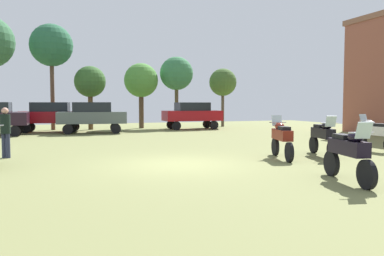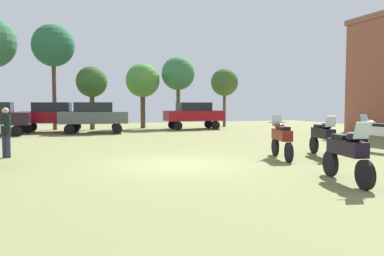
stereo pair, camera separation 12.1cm
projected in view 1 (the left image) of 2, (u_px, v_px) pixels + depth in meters
ground_plane at (178, 165)px, 12.03m from camera, size 44.00×52.00×0.02m
motorcycle_6 at (349, 152)px, 9.24m from camera, size 0.75×2.27×1.51m
motorcycle_8 at (375, 133)px, 15.42m from camera, size 0.62×2.16×1.48m
motorcycle_12 at (282, 138)px, 13.28m from camera, size 0.84×2.25×1.49m
motorcycle_13 at (323, 136)px, 13.92m from camera, size 0.81×2.24×1.50m
car_1 at (92, 115)px, 24.59m from camera, size 4.47×2.26×2.00m
car_2 at (192, 114)px, 28.55m from camera, size 4.32×1.84×2.00m
car_5 at (51, 115)px, 25.56m from camera, size 4.52×2.43×2.00m
person_1 at (5, 129)px, 13.39m from camera, size 0.47×0.47×1.78m
tree_1 at (141, 81)px, 29.50m from camera, size 2.63×2.63×5.03m
tree_2 at (223, 83)px, 31.57m from camera, size 2.27×2.27×4.82m
tree_5 at (90, 82)px, 27.94m from camera, size 2.28×2.28×4.67m
tree_6 at (176, 74)px, 30.33m from camera, size 2.64×2.64×5.63m
tree_9 at (51, 46)px, 27.43m from camera, size 3.03×3.03×7.62m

